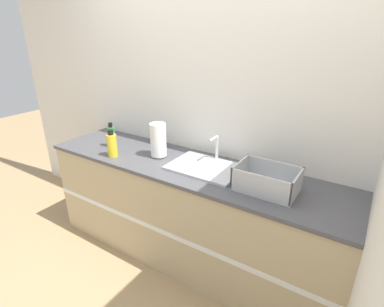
{
  "coord_description": "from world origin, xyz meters",
  "views": [
    {
      "loc": [
        1.18,
        -1.46,
        1.87
      ],
      "look_at": [
        0.06,
        0.27,
        1.01
      ],
      "focal_mm": 28.0,
      "sensor_mm": 36.0,
      "label": 1
    }
  ],
  "objects_px": {
    "dish_rack": "(266,182)",
    "bottle_blue": "(157,137)",
    "sink": "(206,166)",
    "bottle_green": "(112,136)",
    "bottle_yellow": "(112,145)",
    "paper_towel_roll": "(158,140)"
  },
  "relations": [
    {
      "from": "dish_rack",
      "to": "bottle_blue",
      "type": "height_order",
      "value": "dish_rack"
    },
    {
      "from": "sink",
      "to": "bottle_green",
      "type": "height_order",
      "value": "bottle_green"
    },
    {
      "from": "bottle_blue",
      "to": "bottle_green",
      "type": "bearing_deg",
      "value": -136.84
    },
    {
      "from": "dish_rack",
      "to": "bottle_green",
      "type": "relative_size",
      "value": 1.78
    },
    {
      "from": "sink",
      "to": "bottle_green",
      "type": "distance_m",
      "value": 0.94
    },
    {
      "from": "bottle_yellow",
      "to": "sink",
      "type": "bearing_deg",
      "value": 15.88
    },
    {
      "from": "sink",
      "to": "dish_rack",
      "type": "relative_size",
      "value": 1.36
    },
    {
      "from": "sink",
      "to": "bottle_yellow",
      "type": "distance_m",
      "value": 0.8
    },
    {
      "from": "bottle_blue",
      "to": "bottle_yellow",
      "type": "height_order",
      "value": "bottle_yellow"
    },
    {
      "from": "bottle_yellow",
      "to": "dish_rack",
      "type": "bearing_deg",
      "value": 6.82
    },
    {
      "from": "paper_towel_roll",
      "to": "bottle_yellow",
      "type": "distance_m",
      "value": 0.38
    },
    {
      "from": "dish_rack",
      "to": "bottle_blue",
      "type": "bearing_deg",
      "value": 166.55
    },
    {
      "from": "bottle_blue",
      "to": "bottle_yellow",
      "type": "relative_size",
      "value": 0.62
    },
    {
      "from": "paper_towel_roll",
      "to": "dish_rack",
      "type": "height_order",
      "value": "paper_towel_roll"
    },
    {
      "from": "sink",
      "to": "paper_towel_roll",
      "type": "height_order",
      "value": "paper_towel_roll"
    },
    {
      "from": "sink",
      "to": "dish_rack",
      "type": "distance_m",
      "value": 0.5
    },
    {
      "from": "bottle_yellow",
      "to": "paper_towel_roll",
      "type": "bearing_deg",
      "value": 31.98
    },
    {
      "from": "paper_towel_roll",
      "to": "bottle_green",
      "type": "distance_m",
      "value": 0.5
    },
    {
      "from": "bottle_green",
      "to": "bottle_blue",
      "type": "xyz_separation_m",
      "value": [
        0.29,
        0.27,
        -0.03
      ]
    },
    {
      "from": "sink",
      "to": "bottle_blue",
      "type": "relative_size",
      "value": 3.77
    },
    {
      "from": "bottle_blue",
      "to": "bottle_yellow",
      "type": "xyz_separation_m",
      "value": [
        -0.12,
        -0.42,
        0.04
      ]
    },
    {
      "from": "paper_towel_roll",
      "to": "bottle_blue",
      "type": "distance_m",
      "value": 0.31
    }
  ]
}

